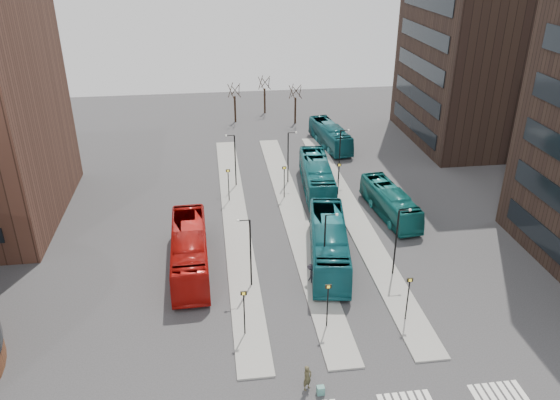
{
  "coord_description": "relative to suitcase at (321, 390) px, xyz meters",
  "views": [
    {
      "loc": [
        -6.08,
        -19.18,
        26.01
      ],
      "look_at": [
        -0.28,
        23.54,
        5.0
      ],
      "focal_mm": 35.0,
      "sensor_mm": 36.0,
      "label": 1
    }
  ],
  "objects": [
    {
      "name": "island_left",
      "position": [
        -3.88,
        24.26,
        -0.22
      ],
      "size": [
        2.5,
        45.0,
        0.15
      ],
      "primitive_type": "cube",
      "color": "gray",
      "rests_on": "ground"
    },
    {
      "name": "island_mid",
      "position": [
        2.12,
        24.26,
        -0.22
      ],
      "size": [
        2.5,
        45.0,
        0.15
      ],
      "primitive_type": "cube",
      "color": "gray",
      "rests_on": "ground"
    },
    {
      "name": "island_right",
      "position": [
        8.12,
        24.26,
        -0.22
      ],
      "size": [
        2.5,
        45.0,
        0.15
      ],
      "primitive_type": "cube",
      "color": "gray",
      "rests_on": "ground"
    },
    {
      "name": "suitcase",
      "position": [
        0.0,
        0.0,
        0.0
      ],
      "size": [
        0.49,
        0.4,
        0.59
      ],
      "primitive_type": "cube",
      "rotation": [
        0.0,
        0.0,
        0.04
      ],
      "color": "#1C299C",
      "rests_on": "ground"
    },
    {
      "name": "red_bus",
      "position": [
        -8.24,
        15.69,
        1.46
      ],
      "size": [
        3.23,
        12.65,
        3.51
      ],
      "primitive_type": "imported",
      "rotation": [
        0.0,
        0.0,
        0.02
      ],
      "color": "#A9110D",
      "rests_on": "ground"
    },
    {
      "name": "teal_bus_a",
      "position": [
        3.77,
        15.18,
        1.49
      ],
      "size": [
        5.06,
        13.16,
        3.58
      ],
      "primitive_type": "imported",
      "rotation": [
        0.0,
        0.0,
        -0.16
      ],
      "color": "#145E68",
      "rests_on": "ground"
    },
    {
      "name": "teal_bus_b",
      "position": [
        5.62,
        29.88,
        1.43
      ],
      "size": [
        3.92,
        12.6,
        3.45
      ],
      "primitive_type": "imported",
      "rotation": [
        0.0,
        0.0,
        -0.08
      ],
      "color": "#15656C",
      "rests_on": "ground"
    },
    {
      "name": "teal_bus_c",
      "position": [
        11.85,
        22.95,
        1.18
      ],
      "size": [
        3.53,
        10.77,
        2.95
      ],
      "primitive_type": "imported",
      "rotation": [
        0.0,
        0.0,
        0.1
      ],
      "color": "#13615F",
      "rests_on": "ground"
    },
    {
      "name": "teal_bus_d",
      "position": [
        10.2,
        43.73,
        1.23
      ],
      "size": [
        4.0,
        11.23,
        3.06
      ],
      "primitive_type": "imported",
      "rotation": [
        0.0,
        0.0,
        0.13
      ],
      "color": "#12535C",
      "rests_on": "ground"
    },
    {
      "name": "traveller",
      "position": [
        -0.76,
        0.54,
        0.61
      ],
      "size": [
        0.79,
        0.73,
        1.81
      ],
      "primitive_type": "imported",
      "rotation": [
        0.0,
        0.0,
        0.61
      ],
      "color": "#433E28",
      "rests_on": "ground"
    },
    {
      "name": "commuter_a",
      "position": [
        -7.81,
        12.89,
        0.57
      ],
      "size": [
        0.9,
        0.72,
        1.74
      ],
      "primitive_type": "imported",
      "rotation": [
        0.0,
        0.0,
        3.22
      ],
      "color": "black",
      "rests_on": "ground"
    },
    {
      "name": "commuter_b",
      "position": [
        2.43,
        10.18,
        0.64
      ],
      "size": [
        0.57,
        1.14,
        1.87
      ],
      "primitive_type": "imported",
      "rotation": [
        0.0,
        0.0,
        1.47
      ],
      "color": "black",
      "rests_on": "ground"
    },
    {
      "name": "commuter_c",
      "position": [
        1.61,
        11.98,
        0.62
      ],
      "size": [
        1.08,
        1.36,
        1.84
      ],
      "primitive_type": "imported",
      "rotation": [
        0.0,
        0.0,
        4.33
      ],
      "color": "black",
      "rests_on": "ground"
    },
    {
      "name": "tower_far",
      "position": [
        32.1,
        44.26,
        14.7
      ],
      "size": [
        20.12,
        20.0,
        30.0
      ],
      "color": "black",
      "rests_on": "ground"
    },
    {
      "name": "sign_poles",
      "position": [
        1.72,
        17.26,
        2.11
      ],
      "size": [
        12.45,
        22.12,
        3.65
      ],
      "color": "black",
      "rests_on": "ground"
    },
    {
      "name": "lamp_posts",
      "position": [
        2.76,
        22.26,
        3.28
      ],
      "size": [
        14.04,
        20.24,
        6.12
      ],
      "color": "black",
      "rests_on": "ground"
    },
    {
      "name": "bare_trees",
      "position": [
        2.79,
        56.93,
        2.43
      ],
      "size": [
        10.97,
        8.14,
        5.9
      ],
      "color": "black",
      "rests_on": "ground"
    }
  ]
}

